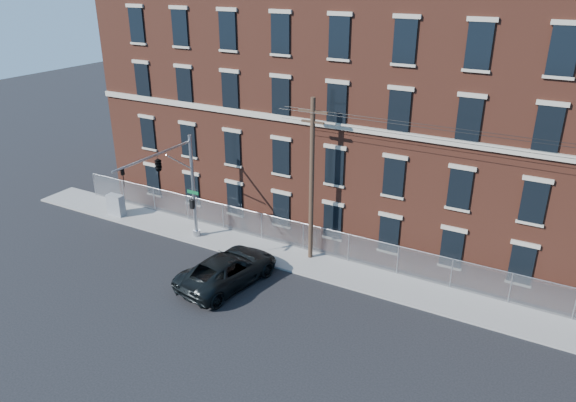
# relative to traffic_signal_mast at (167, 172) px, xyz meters

# --- Properties ---
(ground) EXTENTS (140.00, 140.00, 0.00)m
(ground) POSITION_rel_traffic_signal_mast_xyz_m (6.00, -2.18, -5.39)
(ground) COLOR black
(ground) RESTS_ON ground
(sidewalk) EXTENTS (65.00, 3.00, 0.12)m
(sidewalk) POSITION_rel_traffic_signal_mast_xyz_m (18.00, 2.82, -5.33)
(sidewalk) COLOR #999690
(sidewalk) RESTS_ON ground
(mill_building) EXTENTS (55.30, 14.32, 16.30)m
(mill_building) POSITION_rel_traffic_signal_mast_xyz_m (18.00, 11.75, 2.76)
(mill_building) COLOR #5F2C1D
(mill_building) RESTS_ON ground
(chain_link_fence) EXTENTS (59.06, 0.06, 1.85)m
(chain_link_fence) POSITION_rel_traffic_signal_mast_xyz_m (18.00, 4.12, -4.33)
(chain_link_fence) COLOR #A5A8AD
(chain_link_fence) RESTS_ON ground
(traffic_signal_mast) EXTENTS (0.90, 6.75, 7.00)m
(traffic_signal_mast) POSITION_rel_traffic_signal_mast_xyz_m (0.00, 0.00, 0.00)
(traffic_signal_mast) COLOR #9EA0A5
(traffic_signal_mast) RESTS_ON ground
(utility_pole_near) EXTENTS (1.80, 0.28, 10.00)m
(utility_pole_near) POSITION_rel_traffic_signal_mast_xyz_m (8.00, 3.42, -0.05)
(utility_pole_near) COLOR #402C20
(utility_pole_near) RESTS_ON ground
(pickup_truck) EXTENTS (3.95, 6.79, 1.78)m
(pickup_truck) POSITION_rel_traffic_signal_mast_xyz_m (5.18, -1.41, -4.50)
(pickup_truck) COLOR black
(pickup_truck) RESTS_ON ground
(utility_cabinet) EXTENTS (1.27, 0.67, 1.55)m
(utility_cabinet) POSITION_rel_traffic_signal_mast_xyz_m (-7.17, 2.15, -4.49)
(utility_cabinet) COLOR #919497
(utility_cabinet) RESTS_ON sidewalk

